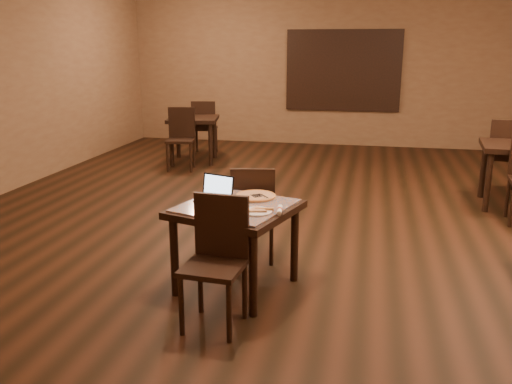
% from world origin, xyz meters
% --- Properties ---
extents(ground, '(10.00, 10.00, 0.00)m').
position_xyz_m(ground, '(0.00, 0.00, 0.00)').
color(ground, black).
rests_on(ground, ground).
extents(wall_back, '(8.00, 0.02, 3.00)m').
position_xyz_m(wall_back, '(0.00, 5.00, 1.50)').
color(wall_back, olive).
rests_on(wall_back, ground).
extents(wall_front, '(8.00, 0.02, 3.00)m').
position_xyz_m(wall_front, '(0.00, -5.00, 1.50)').
color(wall_front, olive).
rests_on(wall_front, ground).
extents(mural, '(2.34, 0.05, 1.64)m').
position_xyz_m(mural, '(0.50, 4.96, 1.55)').
color(mural, '#285E92').
rests_on(mural, wall_back).
extents(tiled_table, '(1.15, 1.15, 0.76)m').
position_xyz_m(tiled_table, '(0.04, -2.29, 0.66)').
color(tiled_table, black).
rests_on(tiled_table, ground).
extents(chair_main_near, '(0.46, 0.46, 0.99)m').
position_xyz_m(chair_main_near, '(0.04, -2.91, 0.56)').
color(chair_main_near, black).
rests_on(chair_main_near, ground).
extents(chair_main_far, '(0.48, 0.48, 0.96)m').
position_xyz_m(chair_main_far, '(0.05, -1.68, 0.54)').
color(chair_main_far, black).
rests_on(chair_main_far, ground).
extents(laptop, '(0.36, 0.33, 0.21)m').
position_xyz_m(laptop, '(-0.16, -2.19, 0.82)').
color(laptop, black).
rests_on(laptop, tiled_table).
extents(plate, '(0.25, 0.25, 0.01)m').
position_xyz_m(plate, '(0.26, -2.47, 0.77)').
color(plate, white).
rests_on(plate, tiled_table).
extents(pizza_slice, '(0.23, 0.23, 0.02)m').
position_xyz_m(pizza_slice, '(0.26, -2.47, 0.79)').
color(pizza_slice, beige).
rests_on(pizza_slice, plate).
extents(pizza_pan, '(0.37, 0.37, 0.01)m').
position_xyz_m(pizza_pan, '(0.16, -2.05, 0.77)').
color(pizza_pan, silver).
rests_on(pizza_pan, tiled_table).
extents(pizza_whole, '(0.36, 0.36, 0.03)m').
position_xyz_m(pizza_whole, '(0.16, -2.05, 0.78)').
color(pizza_whole, beige).
rests_on(pizza_whole, pizza_pan).
extents(spatula, '(0.22, 0.25, 0.01)m').
position_xyz_m(spatula, '(0.18, -2.07, 0.79)').
color(spatula, silver).
rests_on(spatula, pizza_whole).
extents(napkin_roll, '(0.06, 0.19, 0.04)m').
position_xyz_m(napkin_roll, '(0.44, -2.43, 0.78)').
color(napkin_roll, white).
rests_on(napkin_roll, tiled_table).
extents(other_table_a_chair_far, '(0.51, 0.51, 1.08)m').
position_xyz_m(other_table_a_chair_far, '(2.99, 1.50, 0.61)').
color(other_table_a_chair_far, black).
rests_on(other_table_a_chair_far, ground).
extents(other_table_b, '(1.00, 1.00, 0.81)m').
position_xyz_m(other_table_b, '(-2.01, 2.72, 0.67)').
color(other_table_b, black).
rests_on(other_table_b, ground).
extents(other_table_b_chair_near, '(0.53, 0.53, 1.04)m').
position_xyz_m(other_table_b_chair_near, '(-2.03, 2.11, 0.59)').
color(other_table_b_chair_near, black).
rests_on(other_table_b_chair_near, ground).
extents(other_table_b_chair_far, '(0.53, 0.53, 1.04)m').
position_xyz_m(other_table_b_chair_far, '(-2.00, 3.33, 0.59)').
color(other_table_b_chair_far, black).
rests_on(other_table_b_chair_far, ground).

